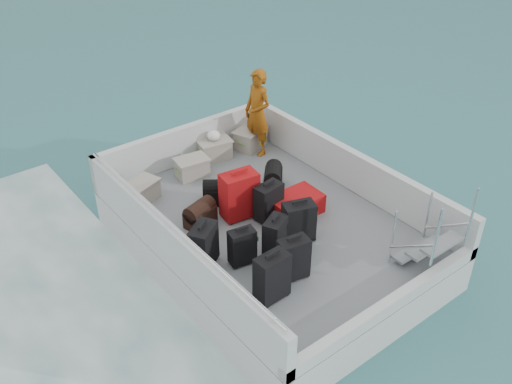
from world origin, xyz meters
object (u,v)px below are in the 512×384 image
suitcase_7 (269,202)px  crate_3 (250,139)px  suitcase_8 (295,205)px  crate_2 (214,150)px  passenger (258,113)px  suitcase_0 (272,278)px  suitcase_4 (275,237)px  suitcase_1 (242,247)px  suitcase_2 (204,246)px  crate_1 (192,168)px  suitcase_6 (299,222)px  crate_0 (143,191)px  suitcase_3 (293,259)px  suitcase_5 (239,196)px

suitcase_7 → crate_3: suitcase_7 is taller
suitcase_8 → crate_3: 2.31m
crate_2 → passenger: bearing=-22.4°
suitcase_8 → passenger: size_ratio=0.51×
crate_3 → suitcase_0: bearing=-123.5°
crate_3 → suitcase_4: bearing=-121.1°
suitcase_1 → suitcase_2: (-0.45, 0.29, 0.05)m
suitcase_4 → suitcase_7: (0.47, 0.73, 0.01)m
crate_2 → crate_1: bearing=-156.4°
suitcase_1 → suitcase_7: 1.14m
crate_1 → suitcase_2: bearing=-118.7°
suitcase_2 → suitcase_6: bearing=-47.9°
crate_0 → crate_2: crate_2 is taller
suitcase_4 → passenger: size_ratio=0.37×
passenger → suitcase_0: bearing=-39.2°
suitcase_6 → passenger: passenger is taller
suitcase_7 → passenger: bearing=49.5°
suitcase_3 → suitcase_4: 0.56m
suitcase_0 → suitcase_5: 1.91m
suitcase_0 → crate_1: bearing=73.6°
crate_0 → crate_1: bearing=6.5°
suitcase_1 → suitcase_5: size_ratio=0.72×
suitcase_3 → suitcase_7: size_ratio=1.04×
crate_0 → suitcase_8: bearing=-46.9°
suitcase_4 → suitcase_5: size_ratio=0.77×
suitcase_2 → suitcase_5: 1.28m
suitcase_0 → crate_1: suitcase_0 is taller
suitcase_8 → crate_1: bearing=20.6°
suitcase_4 → suitcase_2: bearing=129.7°
suitcase_4 → suitcase_7: size_ratio=0.97×
suitcase_2 → passenger: bearing=6.3°
suitcase_5 → passenger: size_ratio=0.48×
suitcase_0 → crate_1: 3.34m
suitcase_3 → passenger: size_ratio=0.39×
suitcase_8 → crate_2: (-0.01, 2.26, 0.01)m
suitcase_6 → suitcase_8: (0.42, 0.55, -0.16)m
crate_0 → passenger: 2.57m
suitcase_6 → suitcase_7: size_ratio=1.05×
suitcase_2 → suitcase_7: size_ratio=1.07×
suitcase_7 → crate_0: (-1.30, 1.69, -0.15)m
suitcase_3 → suitcase_5: suitcase_5 is taller
suitcase_1 → suitcase_7: suitcase_7 is taller
suitcase_5 → suitcase_7: 0.47m
suitcase_8 → suitcase_0: bearing=131.2°
suitcase_0 → crate_2: size_ratio=1.22×
suitcase_6 → crate_2: 2.84m
suitcase_0 → suitcase_6: (1.09, 0.72, -0.03)m
crate_0 → crate_2: (1.72, 0.41, 0.02)m
suitcase_0 → suitcase_8: 1.98m
suitcase_5 → crate_3: size_ratio=1.32×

